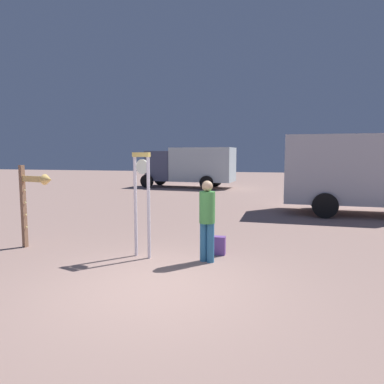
{
  "coord_description": "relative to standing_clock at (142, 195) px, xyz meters",
  "views": [
    {
      "loc": [
        1.92,
        -5.36,
        2.26
      ],
      "look_at": [
        -0.35,
        4.16,
        1.2
      ],
      "focal_mm": 32.35,
      "sensor_mm": 36.0,
      "label": 1
    }
  ],
  "objects": [
    {
      "name": "arrow_sign",
      "position": [
        -2.75,
        0.01,
        -0.03
      ],
      "size": [
        1.08,
        0.43,
        2.01
      ],
      "color": "#966B4E",
      "rests_on": "ground_plane"
    },
    {
      "name": "backpack",
      "position": [
        1.62,
        0.58,
        -1.17
      ],
      "size": [
        0.29,
        0.22,
        0.42
      ],
      "color": "#764797",
      "rests_on": "ground_plane"
    },
    {
      "name": "box_truck_near",
      "position": [
        5.97,
        7.07,
        0.24
      ],
      "size": [
        6.21,
        2.67,
        2.99
      ],
      "color": "silver",
      "rests_on": "ground_plane"
    },
    {
      "name": "ground_plane",
      "position": [
        0.88,
        -1.67,
        -1.37
      ],
      "size": [
        80.0,
        80.0,
        0.0
      ],
      "primitive_type": "plane",
      "color": "gray"
    },
    {
      "name": "person_near_clock",
      "position": [
        1.45,
        -0.01,
        -0.41
      ],
      "size": [
        0.33,
        0.33,
        1.72
      ],
      "color": "teal",
      "rests_on": "ground_plane"
    },
    {
      "name": "box_truck_far",
      "position": [
        -2.79,
        16.21,
        0.16
      ],
      "size": [
        6.4,
        2.97,
        2.74
      ],
      "color": "silver",
      "rests_on": "ground_plane"
    },
    {
      "name": "standing_clock",
      "position": [
        0.0,
        0.0,
        0.0
      ],
      "size": [
        0.45,
        0.21,
        2.31
      ],
      "color": "silver",
      "rests_on": "ground_plane"
    }
  ]
}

